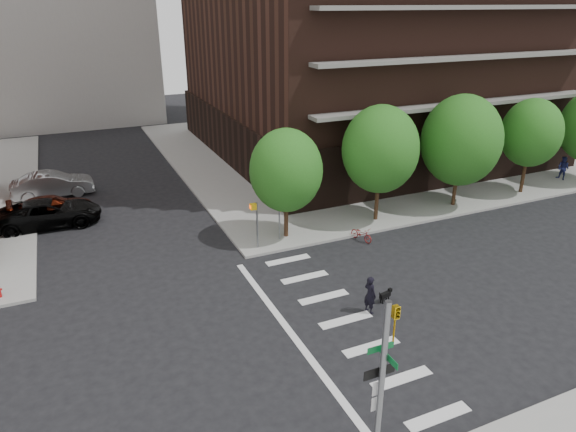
{
  "coord_description": "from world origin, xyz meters",
  "views": [
    {
      "loc": [
        -6.71,
        -15.75,
        12.5
      ],
      "look_at": [
        3.0,
        6.0,
        2.5
      ],
      "focal_mm": 32.0,
      "sensor_mm": 36.0,
      "label": 1
    }
  ],
  "objects_px": {
    "scooter": "(361,234)",
    "parked_car_silver": "(53,185)",
    "traffic_signal": "(379,417)",
    "parked_car_maroon": "(52,208)",
    "parked_car_black": "(49,213)",
    "pedestrian_far": "(563,168)",
    "dog_walker": "(370,295)"
  },
  "relations": [
    {
      "from": "scooter",
      "to": "parked_car_silver",
      "type": "bearing_deg",
      "value": 120.45
    },
    {
      "from": "traffic_signal",
      "to": "parked_car_maroon",
      "type": "xyz_separation_m",
      "value": [
        -7.56,
        24.56,
        -1.99
      ]
    },
    {
      "from": "parked_car_black",
      "to": "scooter",
      "type": "xyz_separation_m",
      "value": [
        15.96,
        -9.4,
        -0.42
      ]
    },
    {
      "from": "parked_car_silver",
      "to": "scooter",
      "type": "relative_size",
      "value": 3.49
    },
    {
      "from": "parked_car_black",
      "to": "scooter",
      "type": "height_order",
      "value": "parked_car_black"
    },
    {
      "from": "traffic_signal",
      "to": "pedestrian_far",
      "type": "height_order",
      "value": "traffic_signal"
    },
    {
      "from": "traffic_signal",
      "to": "scooter",
      "type": "distance_m",
      "value": 16.39
    },
    {
      "from": "parked_car_maroon",
      "to": "dog_walker",
      "type": "xyz_separation_m",
      "value": [
        12.28,
        -16.92,
        0.16
      ]
    },
    {
      "from": "traffic_signal",
      "to": "parked_car_silver",
      "type": "bearing_deg",
      "value": 104.53
    },
    {
      "from": "parked_car_maroon",
      "to": "parked_car_silver",
      "type": "height_order",
      "value": "parked_car_silver"
    },
    {
      "from": "parked_car_maroon",
      "to": "dog_walker",
      "type": "relative_size",
      "value": 2.82
    },
    {
      "from": "parked_car_silver",
      "to": "pedestrian_far",
      "type": "relative_size",
      "value": 3.03
    },
    {
      "from": "scooter",
      "to": "dog_walker",
      "type": "height_order",
      "value": "dog_walker"
    },
    {
      "from": "parked_car_silver",
      "to": "dog_walker",
      "type": "bearing_deg",
      "value": -150.55
    },
    {
      "from": "dog_walker",
      "to": "pedestrian_far",
      "type": "relative_size",
      "value": 1.0
    },
    {
      "from": "traffic_signal",
      "to": "dog_walker",
      "type": "xyz_separation_m",
      "value": [
        4.71,
        7.64,
        -1.83
      ]
    },
    {
      "from": "scooter",
      "to": "pedestrian_far",
      "type": "relative_size",
      "value": 0.87
    },
    {
      "from": "traffic_signal",
      "to": "parked_car_silver",
      "type": "distance_m",
      "value": 29.75
    },
    {
      "from": "dog_walker",
      "to": "pedestrian_far",
      "type": "xyz_separation_m",
      "value": [
        22.68,
        9.13,
        0.15
      ]
    },
    {
      "from": "traffic_signal",
      "to": "parked_car_maroon",
      "type": "height_order",
      "value": "traffic_signal"
    },
    {
      "from": "scooter",
      "to": "dog_walker",
      "type": "relative_size",
      "value": 0.87
    },
    {
      "from": "traffic_signal",
      "to": "parked_car_maroon",
      "type": "relative_size",
      "value": 1.22
    },
    {
      "from": "parked_car_black",
      "to": "dog_walker",
      "type": "relative_size",
      "value": 3.36
    },
    {
      "from": "scooter",
      "to": "traffic_signal",
      "type": "bearing_deg",
      "value": -136.74
    },
    {
      "from": "parked_car_maroon",
      "to": "scooter",
      "type": "distance_m",
      "value": 19.0
    },
    {
      "from": "parked_car_black",
      "to": "dog_walker",
      "type": "distance_m",
      "value": 20.07
    },
    {
      "from": "parked_car_silver",
      "to": "scooter",
      "type": "bearing_deg",
      "value": -133.76
    },
    {
      "from": "parked_car_maroon",
      "to": "scooter",
      "type": "bearing_deg",
      "value": -129.03
    },
    {
      "from": "parked_car_maroon",
      "to": "pedestrian_far",
      "type": "bearing_deg",
      "value": -107.81
    },
    {
      "from": "traffic_signal",
      "to": "parked_car_silver",
      "type": "height_order",
      "value": "traffic_signal"
    },
    {
      "from": "parked_car_black",
      "to": "parked_car_silver",
      "type": "relative_size",
      "value": 1.11
    },
    {
      "from": "parked_car_black",
      "to": "pedestrian_far",
      "type": "bearing_deg",
      "value": -98.94
    }
  ]
}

